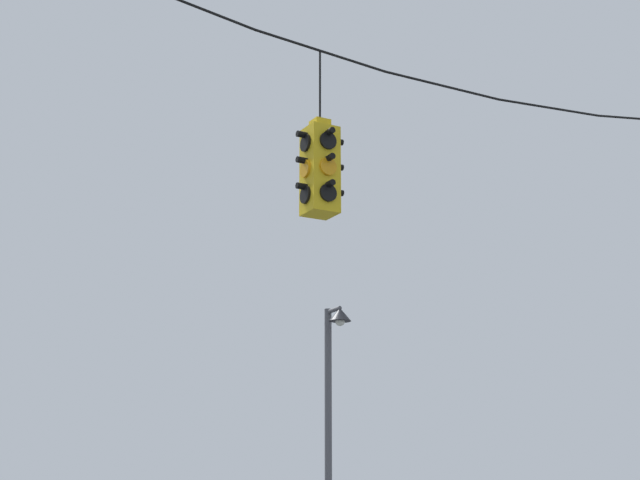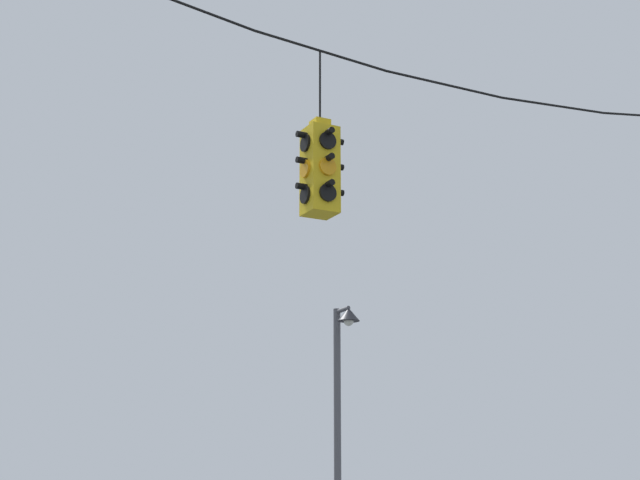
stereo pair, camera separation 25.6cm
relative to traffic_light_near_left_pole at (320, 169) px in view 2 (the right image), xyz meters
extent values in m
cylinder|color=black|center=(-1.68, 0.00, 1.62)|extent=(1.71, 0.03, 0.27)
cylinder|color=black|center=(0.03, 0.00, 1.44)|extent=(1.71, 0.03, 0.15)
cylinder|color=black|center=(1.74, 0.00, 1.38)|extent=(1.71, 0.03, 0.03)
cylinder|color=black|center=(3.45, 0.00, 1.44)|extent=(1.71, 0.03, 0.15)
cube|color=yellow|center=(0.00, 0.00, -0.02)|extent=(0.34, 0.34, 1.00)
cube|color=yellow|center=(0.00, 0.00, 0.53)|extent=(0.19, 0.19, 0.10)
cylinder|color=black|center=(0.00, 0.00, 1.00)|extent=(0.02, 0.02, 0.85)
cylinder|color=black|center=(0.00, -0.19, 0.28)|extent=(0.20, 0.03, 0.20)
cylinder|color=black|center=(0.00, -0.23, 0.37)|extent=(0.07, 0.12, 0.07)
cylinder|color=orange|center=(0.00, -0.19, -0.02)|extent=(0.20, 0.03, 0.20)
cylinder|color=black|center=(0.00, -0.23, 0.07)|extent=(0.07, 0.12, 0.07)
cylinder|color=black|center=(0.00, -0.19, -0.32)|extent=(0.20, 0.03, 0.20)
cylinder|color=black|center=(0.00, -0.23, -0.23)|extent=(0.07, 0.12, 0.07)
cylinder|color=black|center=(0.00, 0.18, 0.28)|extent=(0.20, 0.03, 0.20)
cylinder|color=black|center=(0.00, 0.23, 0.37)|extent=(0.07, 0.12, 0.07)
cylinder|color=orange|center=(0.00, 0.18, -0.02)|extent=(0.20, 0.03, 0.20)
cylinder|color=black|center=(0.00, 0.23, 0.07)|extent=(0.07, 0.12, 0.07)
cylinder|color=black|center=(0.00, 0.18, -0.32)|extent=(0.20, 0.03, 0.20)
cylinder|color=black|center=(0.00, 0.23, -0.23)|extent=(0.07, 0.12, 0.07)
cylinder|color=black|center=(-0.19, 0.00, 0.28)|extent=(0.03, 0.20, 0.20)
cylinder|color=black|center=(-0.23, 0.00, 0.37)|extent=(0.12, 0.07, 0.07)
cylinder|color=orange|center=(-0.19, 0.00, -0.02)|extent=(0.03, 0.20, 0.20)
cylinder|color=black|center=(-0.23, 0.00, 0.07)|extent=(0.12, 0.07, 0.07)
cylinder|color=black|center=(-0.19, 0.00, -0.32)|extent=(0.03, 0.20, 0.20)
cylinder|color=black|center=(-0.23, 0.00, -0.23)|extent=(0.12, 0.07, 0.07)
cylinder|color=black|center=(0.18, 0.00, 0.28)|extent=(0.03, 0.20, 0.20)
cylinder|color=black|center=(0.23, 0.00, 0.37)|extent=(0.12, 0.07, 0.07)
cylinder|color=orange|center=(0.18, 0.00, -0.02)|extent=(0.03, 0.20, 0.20)
cylinder|color=black|center=(0.23, 0.00, 0.07)|extent=(0.12, 0.07, 0.07)
cylinder|color=black|center=(0.18, 0.00, -0.32)|extent=(0.03, 0.20, 0.20)
cylinder|color=black|center=(0.23, 0.00, -0.23)|extent=(0.12, 0.07, 0.07)
cylinder|color=#515156|center=(3.04, 5.21, -2.82)|extent=(0.12, 0.12, 4.86)
cylinder|color=#515156|center=(3.04, 5.01, -0.44)|extent=(0.07, 0.41, 0.07)
cone|color=#232328|center=(3.04, 4.81, -0.55)|extent=(0.37, 0.37, 0.22)
sphere|color=silver|center=(3.04, 4.81, -0.66)|extent=(0.17, 0.17, 0.17)
camera|label=1|loc=(-4.97, -8.99, -3.59)|focal=55.00mm
camera|label=2|loc=(-4.74, -9.11, -3.59)|focal=55.00mm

